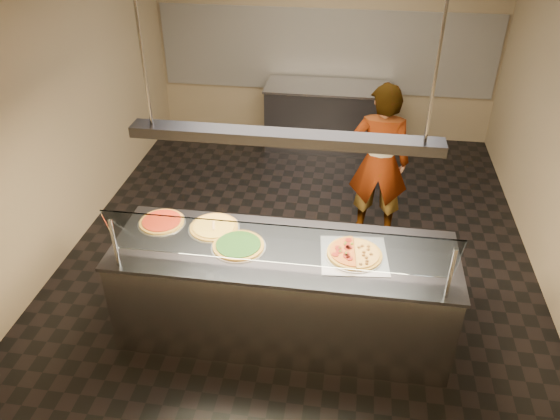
# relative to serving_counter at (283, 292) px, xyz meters

# --- Properties ---
(ground) EXTENTS (5.00, 6.00, 0.02)m
(ground) POSITION_rel_serving_counter_xyz_m (-0.00, 1.38, -0.48)
(ground) COLOR black
(ground) RESTS_ON ground
(wall_back) EXTENTS (5.00, 0.02, 3.00)m
(wall_back) POSITION_rel_serving_counter_xyz_m (-0.00, 4.39, 1.03)
(wall_back) COLOR #927F5E
(wall_back) RESTS_ON ground
(wall_front) EXTENTS (5.00, 0.02, 3.00)m
(wall_front) POSITION_rel_serving_counter_xyz_m (-0.00, -1.63, 1.03)
(wall_front) COLOR #927F5E
(wall_front) RESTS_ON ground
(wall_left) EXTENTS (0.02, 6.00, 3.00)m
(wall_left) POSITION_rel_serving_counter_xyz_m (-2.51, 1.38, 1.03)
(wall_left) COLOR #927F5E
(wall_left) RESTS_ON ground
(tile_band) EXTENTS (4.90, 0.02, 1.20)m
(tile_band) POSITION_rel_serving_counter_xyz_m (-0.00, 4.36, 0.83)
(tile_band) COLOR silver
(tile_band) RESTS_ON wall_back
(serving_counter) EXTENTS (2.88, 0.94, 0.93)m
(serving_counter) POSITION_rel_serving_counter_xyz_m (0.00, 0.00, 0.00)
(serving_counter) COLOR #B7B7BC
(serving_counter) RESTS_ON ground
(sneeze_guard) EXTENTS (2.64, 0.18, 0.54)m
(sneeze_guard) POSITION_rel_serving_counter_xyz_m (-0.00, -0.34, 0.76)
(sneeze_guard) COLOR #B7B7BC
(sneeze_guard) RESTS_ON serving_counter
(perforated_tray) EXTENTS (0.59, 0.59, 0.01)m
(perforated_tray) POSITION_rel_serving_counter_xyz_m (0.58, 0.00, 0.47)
(perforated_tray) COLOR silver
(perforated_tray) RESTS_ON serving_counter
(half_pizza_pepperoni) EXTENTS (0.26, 0.46, 0.05)m
(half_pizza_pepperoni) POSITION_rel_serving_counter_xyz_m (0.47, 0.00, 0.50)
(half_pizza_pepperoni) COLOR brown
(half_pizza_pepperoni) RESTS_ON perforated_tray
(half_pizza_sausage) EXTENTS (0.26, 0.46, 0.04)m
(half_pizza_sausage) POSITION_rel_serving_counter_xyz_m (0.69, -0.00, 0.49)
(half_pizza_sausage) COLOR brown
(half_pizza_sausage) RESTS_ON perforated_tray
(pizza_spinach) EXTENTS (0.46, 0.46, 0.03)m
(pizza_spinach) POSITION_rel_serving_counter_xyz_m (-0.38, -0.01, 0.48)
(pizza_spinach) COLOR silver
(pizza_spinach) RESTS_ON serving_counter
(pizza_cheese) EXTENTS (0.45, 0.45, 0.03)m
(pizza_cheese) POSITION_rel_serving_counter_xyz_m (-0.65, 0.22, 0.48)
(pizza_cheese) COLOR silver
(pizza_cheese) RESTS_ON serving_counter
(pizza_tomato) EXTENTS (0.42, 0.42, 0.03)m
(pizza_tomato) POSITION_rel_serving_counter_xyz_m (-1.13, 0.23, 0.48)
(pizza_tomato) COLOR silver
(pizza_tomato) RESTS_ON serving_counter
(pizza_spatula) EXTENTS (0.22, 0.22, 0.02)m
(pizza_spatula) POSITION_rel_serving_counter_xyz_m (-0.60, 0.19, 0.49)
(pizza_spatula) COLOR #B7B7BC
(pizza_spatula) RESTS_ON pizza_spinach
(prep_table) EXTENTS (1.80, 0.74, 0.93)m
(prep_table) POSITION_rel_serving_counter_xyz_m (0.09, 3.93, 0.00)
(prep_table) COLOR #3E3E43
(prep_table) RESTS_ON ground
(worker) EXTENTS (0.67, 0.45, 1.79)m
(worker) POSITION_rel_serving_counter_xyz_m (0.80, 1.77, 0.43)
(worker) COLOR #423E46
(worker) RESTS_ON ground
(heat_lamp_housing) EXTENTS (2.30, 0.18, 0.08)m
(heat_lamp_housing) POSITION_rel_serving_counter_xyz_m (0.00, -0.00, 1.48)
(heat_lamp_housing) COLOR #3E3E43
(heat_lamp_housing) RESTS_ON ceiling
(lamp_rod_left) EXTENTS (0.02, 0.02, 1.01)m
(lamp_rod_left) POSITION_rel_serving_counter_xyz_m (-1.00, -0.00, 2.03)
(lamp_rod_left) COLOR #B7B7BC
(lamp_rod_left) RESTS_ON ceiling
(lamp_rod_right) EXTENTS (0.02, 0.02, 1.01)m
(lamp_rod_right) POSITION_rel_serving_counter_xyz_m (1.00, -0.00, 2.03)
(lamp_rod_right) COLOR #B7B7BC
(lamp_rod_right) RESTS_ON ceiling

